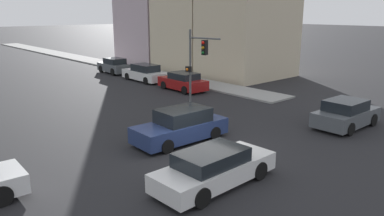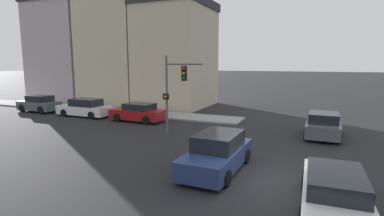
# 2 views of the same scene
# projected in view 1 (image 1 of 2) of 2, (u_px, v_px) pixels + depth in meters

# --- Properties ---
(ground_plane) EXTENTS (300.00, 300.00, 0.00)m
(ground_plane) POSITION_uv_depth(u_px,v_px,m) (204.00, 155.00, 15.78)
(ground_plane) COLOR black
(sidewalk_strip) EXTENTS (2.74, 60.00, 0.13)m
(sidewalk_strip) POSITION_uv_depth(u_px,v_px,m) (83.00, 59.00, 47.01)
(sidewalk_strip) COLOR gray
(sidewalk_strip) RESTS_ON ground_plane
(rowhouse_backdrop) EXTENTS (8.26, 20.31, 12.59)m
(rowhouse_backdrop) POSITION_uv_depth(u_px,v_px,m) (194.00, 11.00, 38.51)
(rowhouse_backdrop) COLOR beige
(rowhouse_backdrop) RESTS_ON ground_plane
(traffic_signal) EXTENTS (0.86, 2.37, 4.81)m
(traffic_signal) POSITION_uv_depth(u_px,v_px,m) (197.00, 57.00, 23.11)
(traffic_signal) COLOR #515456
(traffic_signal) RESTS_ON ground_plane
(crossing_car_1) EXTENTS (3.99, 2.02, 1.47)m
(crossing_car_1) POSITION_uv_depth(u_px,v_px,m) (346.00, 114.00, 19.47)
(crossing_car_1) COLOR #4C5156
(crossing_car_1) RESTS_ON ground_plane
(crossing_car_2) EXTENTS (4.77, 1.94, 1.31)m
(crossing_car_2) POSITION_uv_depth(u_px,v_px,m) (214.00, 168.00, 12.94)
(crossing_car_2) COLOR silver
(crossing_car_2) RESTS_ON ground_plane
(crossing_car_3) EXTENTS (4.56, 2.02, 1.54)m
(crossing_car_3) POSITION_uv_depth(u_px,v_px,m) (181.00, 126.00, 17.35)
(crossing_car_3) COLOR navy
(crossing_car_3) RESTS_ON ground_plane
(parked_car_0) EXTENTS (1.91, 4.16, 1.37)m
(parked_car_0) POSITION_uv_depth(u_px,v_px,m) (183.00, 82.00, 28.60)
(parked_car_0) COLOR maroon
(parked_car_0) RESTS_ON ground_plane
(parked_car_1) EXTENTS (1.83, 4.62, 1.46)m
(parked_car_1) POSITION_uv_depth(u_px,v_px,m) (145.00, 73.00, 32.41)
(parked_car_1) COLOR silver
(parked_car_1) RESTS_ON ground_plane
(parked_car_2) EXTENTS (1.89, 3.90, 1.48)m
(parked_car_2) POSITION_uv_depth(u_px,v_px,m) (114.00, 66.00, 36.47)
(parked_car_2) COLOR #4C5156
(parked_car_2) RESTS_ON ground_plane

